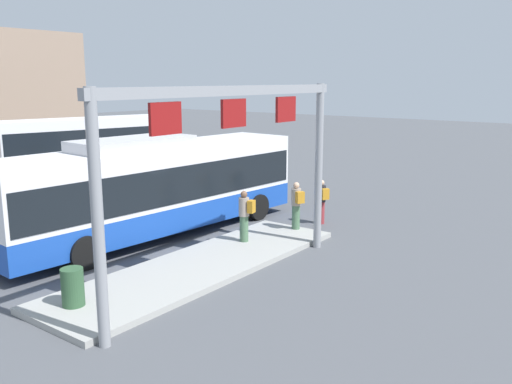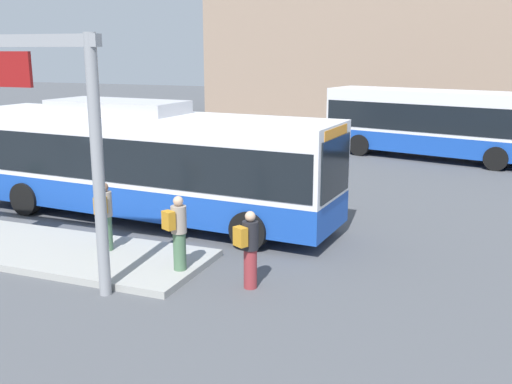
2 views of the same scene
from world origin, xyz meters
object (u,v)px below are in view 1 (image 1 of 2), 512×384
(bus_main, at_px, (155,184))
(person_waiting_near, at_px, (297,204))
(bus_background_left, at_px, (88,141))
(trash_bin, at_px, (73,287))
(person_boarding, at_px, (322,201))
(person_waiting_mid, at_px, (245,215))

(bus_main, height_order, person_waiting_near, bus_main)
(bus_main, height_order, bus_background_left, bus_main)
(bus_main, relative_size, trash_bin, 12.99)
(person_boarding, distance_m, person_waiting_near, 1.69)
(bus_main, xyz_separation_m, trash_bin, (-5.57, -3.18, -1.20))
(person_boarding, relative_size, trash_bin, 1.86)
(bus_main, xyz_separation_m, bus_background_left, (7.11, 13.43, -0.04))
(person_boarding, bearing_deg, person_waiting_mid, 110.40)
(bus_background_left, bearing_deg, person_waiting_mid, 83.55)
(bus_background_left, height_order, trash_bin, bus_background_left)
(bus_main, bearing_deg, trash_bin, -146.32)
(person_waiting_near, distance_m, person_waiting_mid, 2.31)
(person_waiting_mid, relative_size, trash_bin, 1.86)
(bus_background_left, xyz_separation_m, person_boarding, (-2.30, -17.17, -0.89))
(person_boarding, distance_m, person_waiting_mid, 3.98)
(person_waiting_near, height_order, trash_bin, person_waiting_near)
(person_boarding, bearing_deg, bus_main, 80.40)
(person_boarding, bearing_deg, bus_background_left, 20.66)
(bus_background_left, relative_size, person_boarding, 6.28)
(person_waiting_mid, bearing_deg, person_boarding, -111.87)
(trash_bin, bearing_deg, bus_main, 29.69)
(bus_background_left, height_order, person_boarding, bus_background_left)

